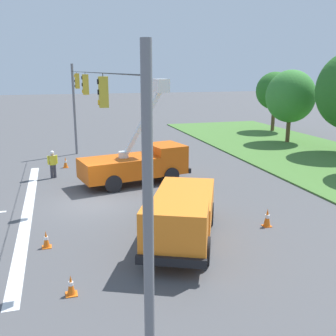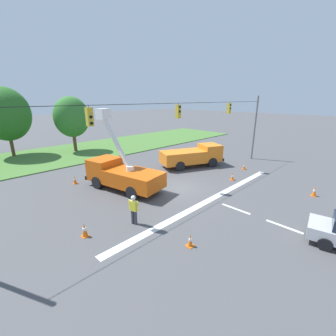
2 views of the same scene
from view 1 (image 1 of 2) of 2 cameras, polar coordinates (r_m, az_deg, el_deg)
ground_plane at (r=20.70m, az=-11.02°, el=-5.11°), size 200.00×200.00×0.00m
signal_gantry at (r=19.74m, az=-11.63°, el=7.15°), size 26.20×0.33×7.20m
tree_far_west at (r=45.48m, az=15.24°, el=10.74°), size 4.28×4.04×6.56m
tree_west at (r=38.59m, az=17.36°, el=9.89°), size 4.30×4.61×6.77m
utility_truck_bucket_lift at (r=23.84m, az=-4.34°, el=0.90°), size 3.75×6.87×6.19m
utility_truck_support_near at (r=15.64m, az=1.94°, el=-6.69°), size 6.92×4.82×2.20m
road_worker at (r=25.96m, az=-16.40°, el=0.76°), size 0.35×0.63×1.77m
traffic_cone_foreground_left at (r=12.83m, az=-13.91°, el=-16.19°), size 0.36×0.36×0.66m
traffic_cone_foreground_right at (r=27.13m, az=2.36°, el=0.44°), size 0.36×0.36×0.69m
traffic_cone_mid_left at (r=16.13m, az=-17.27°, el=-9.87°), size 0.36×0.36×0.68m
traffic_cone_near_bucket at (r=28.62m, az=-14.66°, el=0.80°), size 0.36×0.36×0.77m
traffic_cone_lane_edge_a at (r=17.90m, az=14.21°, el=-6.98°), size 0.36×0.36×0.82m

